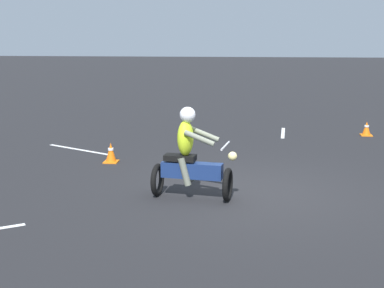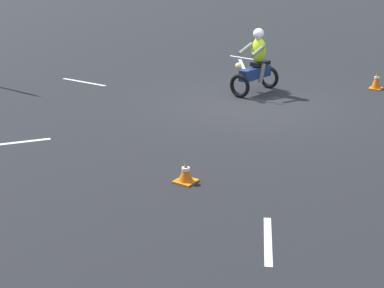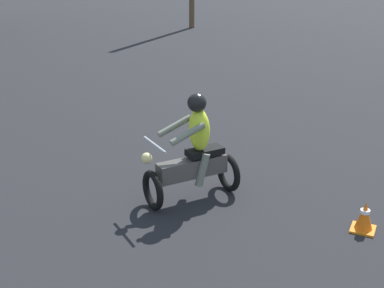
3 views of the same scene
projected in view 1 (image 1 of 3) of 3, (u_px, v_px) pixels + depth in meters
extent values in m
plane|color=black|center=(250.00, 192.00, 10.02)|extent=(120.00, 120.00, 0.00)
torus|color=black|center=(228.00, 185.00, 9.43)|extent=(0.61, 0.18, 0.60)
torus|color=black|center=(158.00, 180.00, 9.74)|extent=(0.61, 0.18, 0.60)
cube|color=navy|center=(192.00, 170.00, 9.54)|extent=(0.39, 1.12, 0.28)
cube|color=black|center=(180.00, 158.00, 9.55)|extent=(0.34, 0.59, 0.10)
cylinder|color=silver|center=(225.00, 146.00, 9.30)|extent=(0.70, 0.13, 0.04)
sphere|color=#F2E08C|center=(233.00, 156.00, 9.30)|extent=(0.18, 0.18, 0.16)
ellipsoid|color=#CCEA26|center=(185.00, 138.00, 9.45)|extent=(0.44, 0.33, 0.64)
cylinder|color=slate|center=(199.00, 138.00, 9.18)|extent=(0.17, 0.55, 0.27)
cylinder|color=slate|center=(204.00, 134.00, 9.56)|extent=(0.17, 0.55, 0.27)
cylinder|color=slate|center=(185.00, 172.00, 9.43)|extent=(0.15, 0.26, 0.51)
cylinder|color=slate|center=(189.00, 168.00, 9.70)|extent=(0.15, 0.26, 0.51)
sphere|color=white|center=(188.00, 115.00, 9.36)|extent=(0.32, 0.32, 0.28)
cube|color=orange|center=(366.00, 135.00, 15.58)|extent=(0.32, 0.32, 0.03)
cone|color=orange|center=(367.00, 128.00, 15.54)|extent=(0.24, 0.24, 0.38)
cylinder|color=white|center=(367.00, 126.00, 15.53)|extent=(0.13, 0.13, 0.05)
cube|color=orange|center=(111.00, 162.00, 12.34)|extent=(0.32, 0.32, 0.03)
cone|color=orange|center=(111.00, 152.00, 12.29)|extent=(0.24, 0.24, 0.43)
cylinder|color=white|center=(111.00, 149.00, 12.28)|extent=(0.13, 0.13, 0.05)
cube|color=silver|center=(283.00, 133.00, 15.99)|extent=(1.74, 0.22, 0.01)
cube|color=silver|center=(78.00, 149.00, 13.70)|extent=(1.10, 1.90, 0.01)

